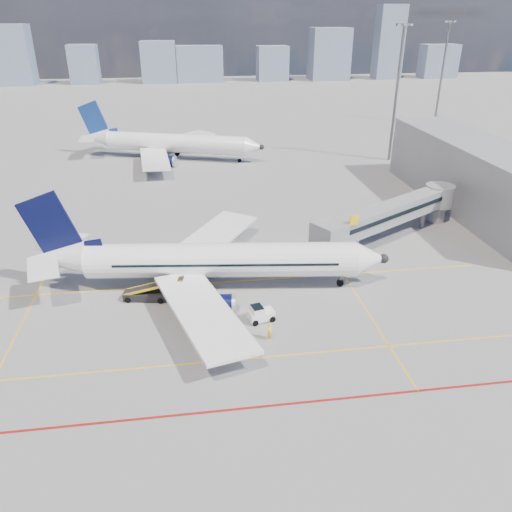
{
  "coord_description": "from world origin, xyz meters",
  "views": [
    {
      "loc": [
        -3.17,
        -40.89,
        27.14
      ],
      "look_at": [
        3.49,
        6.04,
        4.0
      ],
      "focal_mm": 35.0,
      "sensor_mm": 36.0,
      "label": 1
    }
  ],
  "objects_px": {
    "baggage_tug": "(260,314)",
    "ramp_worker": "(270,332)",
    "second_aircraft": "(169,143)",
    "cargo_dolly": "(204,318)",
    "main_aircraft": "(206,261)",
    "belt_loader": "(147,294)"
  },
  "relations": [
    {
      "from": "main_aircraft",
      "to": "cargo_dolly",
      "type": "relative_size",
      "value": 10.82
    },
    {
      "from": "second_aircraft",
      "to": "cargo_dolly",
      "type": "bearing_deg",
      "value": -67.27
    },
    {
      "from": "second_aircraft",
      "to": "belt_loader",
      "type": "relative_size",
      "value": 5.72
    },
    {
      "from": "belt_loader",
      "to": "baggage_tug",
      "type": "bearing_deg",
      "value": -16.63
    },
    {
      "from": "main_aircraft",
      "to": "second_aircraft",
      "type": "bearing_deg",
      "value": 101.98
    },
    {
      "from": "main_aircraft",
      "to": "cargo_dolly",
      "type": "distance_m",
      "value": 8.2
    },
    {
      "from": "cargo_dolly",
      "to": "belt_loader",
      "type": "relative_size",
      "value": 0.54
    },
    {
      "from": "cargo_dolly",
      "to": "belt_loader",
      "type": "distance_m",
      "value": 8.37
    },
    {
      "from": "main_aircraft",
      "to": "baggage_tug",
      "type": "distance_m",
      "value": 9.14
    },
    {
      "from": "baggage_tug",
      "to": "ramp_worker",
      "type": "relative_size",
      "value": 1.52
    },
    {
      "from": "main_aircraft",
      "to": "ramp_worker",
      "type": "bearing_deg",
      "value": -57.3
    },
    {
      "from": "cargo_dolly",
      "to": "second_aircraft",
      "type": "bearing_deg",
      "value": 90.23
    },
    {
      "from": "main_aircraft",
      "to": "second_aircraft",
      "type": "xyz_separation_m",
      "value": [
        -4.8,
        55.01,
        0.0
      ]
    },
    {
      "from": "cargo_dolly",
      "to": "ramp_worker",
      "type": "bearing_deg",
      "value": -29.2
    },
    {
      "from": "second_aircraft",
      "to": "belt_loader",
      "type": "height_order",
      "value": "second_aircraft"
    },
    {
      "from": "belt_loader",
      "to": "ramp_worker",
      "type": "distance_m",
      "value": 14.62
    },
    {
      "from": "ramp_worker",
      "to": "second_aircraft",
      "type": "bearing_deg",
      "value": 29.91
    },
    {
      "from": "cargo_dolly",
      "to": "ramp_worker",
      "type": "xyz_separation_m",
      "value": [
        5.86,
        -2.82,
        -0.15
      ]
    },
    {
      "from": "main_aircraft",
      "to": "baggage_tug",
      "type": "relative_size",
      "value": 14.1
    },
    {
      "from": "main_aircraft",
      "to": "belt_loader",
      "type": "xyz_separation_m",
      "value": [
        -6.4,
        -1.74,
        -2.54
      ]
    },
    {
      "from": "second_aircraft",
      "to": "ramp_worker",
      "type": "height_order",
      "value": "second_aircraft"
    },
    {
      "from": "ramp_worker",
      "to": "main_aircraft",
      "type": "bearing_deg",
      "value": 47.01
    }
  ]
}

